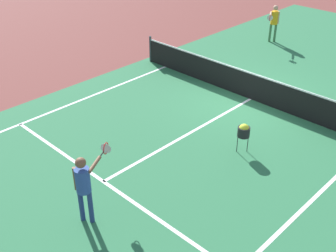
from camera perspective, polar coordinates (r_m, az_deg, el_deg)
ground_plane at (r=14.96m, az=10.96°, el=3.56°), size 60.00×60.00×0.00m
court_surface_inbounds at (r=14.96m, az=10.96°, el=3.57°), size 10.62×24.40×0.00m
line_sideline_left at (r=14.11m, az=-17.54°, el=0.91°), size 0.10×11.89×0.01m
line_service_near at (r=10.91m, az=-8.62°, el=-7.35°), size 8.22×0.10×0.01m
line_center_service at (r=12.70m, az=2.74°, el=-1.05°), size 0.10×6.40×0.01m
net at (r=14.75m, az=11.15°, el=5.27°), size 10.01×0.09×1.07m
player_near at (r=9.25m, az=-11.19°, el=-7.37°), size 0.60×1.17×1.69m
player_far at (r=20.33m, az=14.01°, el=13.65°), size 0.59×1.17×1.68m
ball_hopper at (r=11.71m, az=10.10°, el=-0.63°), size 0.34×0.34×0.87m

